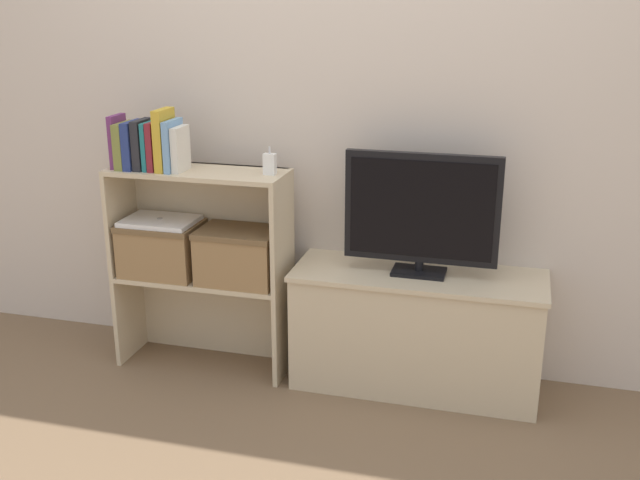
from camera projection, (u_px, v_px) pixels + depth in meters
name	position (u px, v px, depth m)	size (l,w,h in m)	color
ground_plane	(311.00, 392.00, 3.20)	(16.00, 16.00, 0.00)	brown
wall_back	(336.00, 98.00, 3.19)	(10.00, 0.05, 2.40)	beige
tv_stand	(416.00, 330.00, 3.18)	(1.05, 0.39, 0.52)	#CCB793
tv	(422.00, 211.00, 3.02)	(0.63, 0.14, 0.51)	black
bookshelf_lower_tier	(209.00, 304.00, 3.43)	(0.77, 0.28, 0.43)	#CCB793
bookshelf_upper_tier	(205.00, 208.00, 3.29)	(0.77, 0.28, 0.48)	#CCB793
book_plum	(118.00, 141.00, 3.20)	(0.02, 0.12, 0.23)	#6B2D66
book_olive	(125.00, 145.00, 3.19)	(0.04, 0.15, 0.19)	olive
book_navy	(134.00, 145.00, 3.18)	(0.04, 0.16, 0.20)	navy
book_charcoal	(143.00, 144.00, 3.17)	(0.04, 0.14, 0.21)	#232328
book_teal	(150.00, 146.00, 3.16)	(0.02, 0.13, 0.20)	#1E7075
book_maroon	(156.00, 146.00, 3.15)	(0.03, 0.14, 0.21)	maroon
book_mustard	(164.00, 140.00, 3.14)	(0.04, 0.15, 0.26)	gold
book_skyblue	(173.00, 146.00, 3.13)	(0.03, 0.15, 0.21)	#709ECC
book_ivory	(180.00, 149.00, 3.13)	(0.03, 0.13, 0.19)	silver
baby_monitor	(270.00, 164.00, 3.08)	(0.05, 0.03, 0.12)	white
storage_basket_left	(162.00, 246.00, 3.32)	(0.35, 0.25, 0.24)	#937047
storage_basket_right	(239.00, 253.00, 3.23)	(0.35, 0.25, 0.24)	#937047
laptop	(160.00, 221.00, 3.29)	(0.31, 0.23, 0.02)	white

